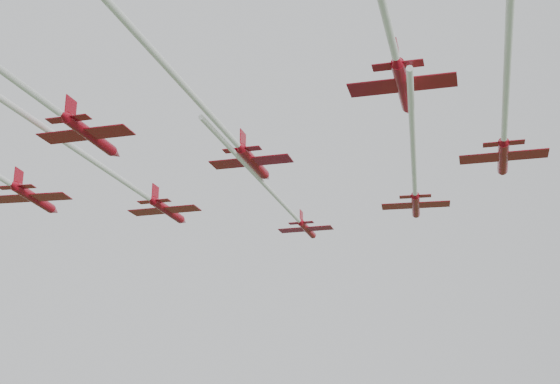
{
  "coord_description": "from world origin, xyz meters",
  "views": [
    {
      "loc": [
        -3.6,
        -85.29,
        30.76
      ],
      "look_at": [
        -4.05,
        2.36,
        58.99
      ],
      "focal_mm": 50.0,
      "sensor_mm": 36.0,
      "label": 1
    }
  ],
  "objects_px": {
    "jet_row4_right": "(384,11)",
    "jet_row3_right": "(505,121)",
    "jet_lead": "(287,208)",
    "jet_row3_mid": "(204,108)",
    "jet_row4_left": "(22,85)",
    "jet_row2_left": "(108,170)",
    "jet_row2_right": "(415,182)"
  },
  "relations": [
    {
      "from": "jet_row4_right",
      "to": "jet_row3_mid",
      "type": "bearing_deg",
      "value": 143.75
    },
    {
      "from": "jet_row3_mid",
      "to": "jet_row4_right",
      "type": "relative_size",
      "value": 1.11
    },
    {
      "from": "jet_row3_right",
      "to": "jet_row4_right",
      "type": "bearing_deg",
      "value": -114.65
    },
    {
      "from": "jet_row2_left",
      "to": "jet_row3_mid",
      "type": "height_order",
      "value": "jet_row3_mid"
    },
    {
      "from": "jet_lead",
      "to": "jet_row2_left",
      "type": "height_order",
      "value": "jet_lead"
    },
    {
      "from": "jet_row4_left",
      "to": "jet_row3_right",
      "type": "bearing_deg",
      "value": 29.26
    },
    {
      "from": "jet_row3_mid",
      "to": "jet_row4_left",
      "type": "bearing_deg",
      "value": -121.82
    },
    {
      "from": "jet_lead",
      "to": "jet_row4_right",
      "type": "bearing_deg",
      "value": -66.75
    },
    {
      "from": "jet_row2_right",
      "to": "jet_row3_right",
      "type": "relative_size",
      "value": 0.98
    },
    {
      "from": "jet_row2_right",
      "to": "jet_row4_right",
      "type": "distance_m",
      "value": 36.51
    },
    {
      "from": "jet_row4_left",
      "to": "jet_row4_right",
      "type": "distance_m",
      "value": 28.61
    },
    {
      "from": "jet_row3_mid",
      "to": "jet_row4_left",
      "type": "distance_m",
      "value": 18.08
    },
    {
      "from": "jet_row2_left",
      "to": "jet_row4_left",
      "type": "bearing_deg",
      "value": -77.6
    },
    {
      "from": "jet_row2_left",
      "to": "jet_row3_right",
      "type": "relative_size",
      "value": 1.36
    },
    {
      "from": "jet_lead",
      "to": "jet_row2_left",
      "type": "xyz_separation_m",
      "value": [
        -19.59,
        -19.41,
        -1.53
      ]
    },
    {
      "from": "jet_row4_right",
      "to": "jet_row3_right",
      "type": "bearing_deg",
      "value": 65.39
    },
    {
      "from": "jet_row4_left",
      "to": "jet_row4_right",
      "type": "bearing_deg",
      "value": 3.37
    },
    {
      "from": "jet_row2_right",
      "to": "jet_row4_left",
      "type": "bearing_deg",
      "value": -130.28
    },
    {
      "from": "jet_row2_right",
      "to": "jet_row4_right",
      "type": "relative_size",
      "value": 0.8
    },
    {
      "from": "jet_row2_right",
      "to": "jet_row4_left",
      "type": "distance_m",
      "value": 46.49
    },
    {
      "from": "jet_lead",
      "to": "jet_row4_left",
      "type": "xyz_separation_m",
      "value": [
        -20.91,
        -43.87,
        -3.09
      ]
    },
    {
      "from": "jet_lead",
      "to": "jet_row3_mid",
      "type": "height_order",
      "value": "jet_row3_mid"
    },
    {
      "from": "jet_row2_right",
      "to": "jet_row3_mid",
      "type": "distance_m",
      "value": 28.8
    },
    {
      "from": "jet_row2_left",
      "to": "jet_row3_mid",
      "type": "distance_m",
      "value": 17.1
    },
    {
      "from": "jet_row2_right",
      "to": "jet_row3_right",
      "type": "height_order",
      "value": "jet_row2_right"
    },
    {
      "from": "jet_row2_right",
      "to": "jet_row3_mid",
      "type": "height_order",
      "value": "jet_row3_mid"
    },
    {
      "from": "jet_row3_mid",
      "to": "jet_row3_right",
      "type": "relative_size",
      "value": 1.35
    },
    {
      "from": "jet_row3_right",
      "to": "jet_row4_right",
      "type": "xyz_separation_m",
      "value": [
        -12.85,
        -16.0,
        1.89
      ]
    },
    {
      "from": "jet_row3_mid",
      "to": "jet_row4_right",
      "type": "xyz_separation_m",
      "value": [
        14.86,
        -17.96,
        -0.43
      ]
    },
    {
      "from": "jet_row2_left",
      "to": "jet_row3_right",
      "type": "distance_m",
      "value": 41.89
    },
    {
      "from": "jet_row3_mid",
      "to": "jet_row4_left",
      "type": "height_order",
      "value": "jet_row3_mid"
    },
    {
      "from": "jet_row2_left",
      "to": "jet_row4_left",
      "type": "relative_size",
      "value": 1.29
    }
  ]
}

